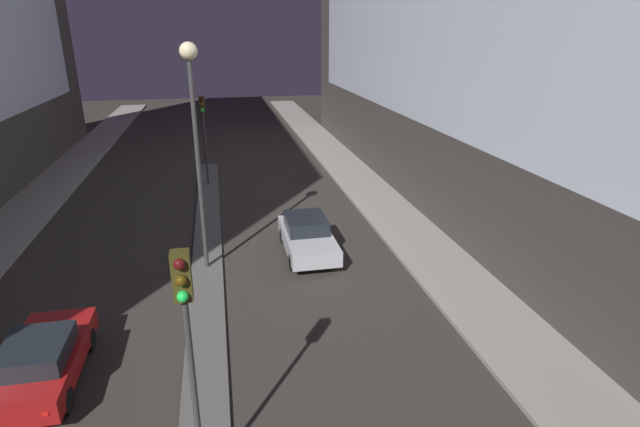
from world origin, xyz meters
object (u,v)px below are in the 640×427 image
at_px(street_lamp, 194,110).
at_px(car_left_lane, 42,360).
at_px(traffic_light_near, 187,324).
at_px(traffic_light_mid, 203,121).
at_px(car_right_lane, 307,236).

distance_m(street_lamp, car_left_lane, 8.91).
relative_size(street_lamp, car_left_lane, 1.97).
xyz_separation_m(traffic_light_near, street_lamp, (0.00, 9.91, 2.25)).
height_order(traffic_light_mid, car_right_lane, traffic_light_mid).
bearing_deg(traffic_light_mid, street_lamp, -90.00).
bearing_deg(car_right_lane, traffic_light_near, -110.79).
relative_size(traffic_light_mid, street_lamp, 0.62).
relative_size(car_left_lane, car_right_lane, 0.95).
relative_size(traffic_light_near, traffic_light_mid, 1.00).
distance_m(traffic_light_mid, car_left_lane, 17.66).
distance_m(car_left_lane, car_right_lane, 10.42).
bearing_deg(car_left_lane, traffic_light_near, -44.88).
bearing_deg(traffic_light_near, street_lamp, 90.00).
xyz_separation_m(traffic_light_near, car_right_lane, (4.03, 10.62, -3.05)).
distance_m(traffic_light_near, car_left_lane, 6.47).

